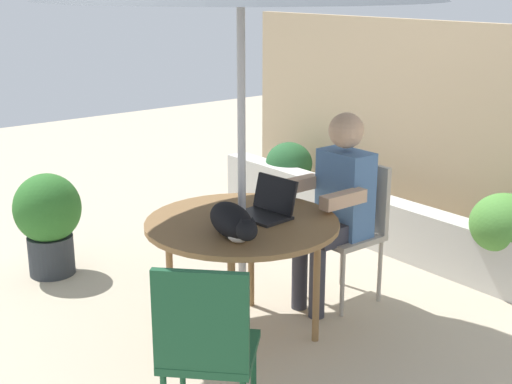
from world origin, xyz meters
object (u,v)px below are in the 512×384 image
(chair_empty, at_px, (206,343))
(potted_plant_corner, at_px, (289,171))
(patio_table, at_px, (242,230))
(person_seated, at_px, (337,199))
(chair_occupied, at_px, (353,220))
(cat, at_px, (233,222))
(potted_plant_near_fence, at_px, (48,218))
(laptop, at_px, (269,205))
(potted_plant_by_chair, at_px, (503,235))

(chair_empty, distance_m, potted_plant_corner, 3.66)
(patio_table, bearing_deg, chair_empty, -45.97)
(chair_empty, height_order, person_seated, person_seated)
(chair_occupied, height_order, chair_empty, same)
(patio_table, distance_m, cat, 0.30)
(chair_occupied, relative_size, cat, 1.44)
(chair_empty, bearing_deg, potted_plant_corner, 133.25)
(cat, bearing_deg, chair_empty, -45.33)
(potted_plant_near_fence, xyz_separation_m, potted_plant_corner, (-0.18, 2.39, -0.10))
(patio_table, bearing_deg, cat, -47.90)
(person_seated, relative_size, laptop, 3.83)
(chair_occupied, height_order, potted_plant_near_fence, chair_occupied)
(patio_table, relative_size, cat, 1.75)
(potted_plant_near_fence, distance_m, potted_plant_corner, 2.40)
(laptop, xyz_separation_m, cat, (0.16, -0.37, 0.02))
(cat, xyz_separation_m, potted_plant_near_fence, (-1.77, -0.29, -0.39))
(potted_plant_near_fence, xyz_separation_m, potted_plant_by_chair, (2.12, 2.28, -0.04))
(laptop, xyz_separation_m, potted_plant_near_fence, (-1.61, -0.66, -0.36))
(potted_plant_corner, bearing_deg, potted_plant_near_fence, -85.70)
(potted_plant_by_chair, bearing_deg, chair_occupied, -120.83)
(laptop, bearing_deg, potted_plant_near_fence, -157.58)
(chair_empty, bearing_deg, potted_plant_near_fence, 173.32)
(chair_empty, relative_size, laptop, 2.78)
(laptop, relative_size, cat, 0.52)
(person_seated, relative_size, potted_plant_by_chair, 1.88)
(chair_empty, xyz_separation_m, person_seated, (-0.73, 1.50, 0.17))
(patio_table, bearing_deg, potted_plant_near_fence, -162.99)
(cat, xyz_separation_m, potted_plant_corner, (-1.95, 2.10, -0.48))
(patio_table, relative_size, person_seated, 0.88)
(person_seated, distance_m, potted_plant_near_fence, 2.03)
(chair_empty, relative_size, potted_plant_near_fence, 1.23)
(cat, relative_size, potted_plant_near_fence, 0.85)
(laptop, bearing_deg, chair_occupied, 91.42)
(patio_table, relative_size, chair_occupied, 1.21)
(patio_table, bearing_deg, potted_plant_by_chair, 73.48)
(chair_occupied, bearing_deg, person_seated, -90.00)
(person_seated, distance_m, potted_plant_corner, 2.15)
(laptop, height_order, potted_plant_near_fence, laptop)
(person_seated, xyz_separation_m, potted_plant_corner, (-1.77, 1.16, -0.38))
(patio_table, height_order, person_seated, person_seated)
(potted_plant_corner, bearing_deg, cat, -47.14)
(potted_plant_by_chair, xyz_separation_m, potted_plant_corner, (-2.30, 0.11, -0.06))
(chair_empty, bearing_deg, potted_plant_by_chair, 94.55)
(patio_table, relative_size, potted_plant_by_chair, 1.65)
(potted_plant_by_chair, relative_size, potted_plant_corner, 1.12)
(person_seated, bearing_deg, chair_empty, -63.97)
(chair_occupied, distance_m, potted_plant_near_fence, 2.12)
(chair_occupied, height_order, person_seated, person_seated)
(potted_plant_near_fence, relative_size, potted_plant_corner, 1.25)
(person_seated, bearing_deg, laptop, -88.19)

